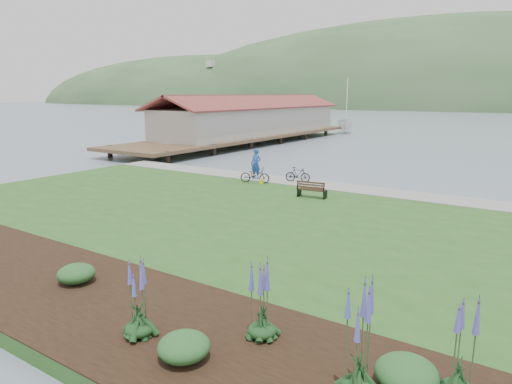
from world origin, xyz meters
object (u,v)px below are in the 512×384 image
park_bench (312,189)px  bicycle_a (255,175)px  sailboat (346,133)px  person (256,162)px

park_bench → bicycle_a: 4.87m
park_bench → sailboat: (-15.53, 41.69, -0.84)m
bicycle_a → sailboat: 41.46m
person → bicycle_a: bearing=-58.1°
person → sailboat: size_ratio=0.09×
park_bench → person: person is taller
sailboat → person: bearing=-95.9°
park_bench → sailboat: bearing=104.5°
park_bench → bicycle_a: size_ratio=0.85×
person → bicycle_a: (0.56, -0.96, -0.64)m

